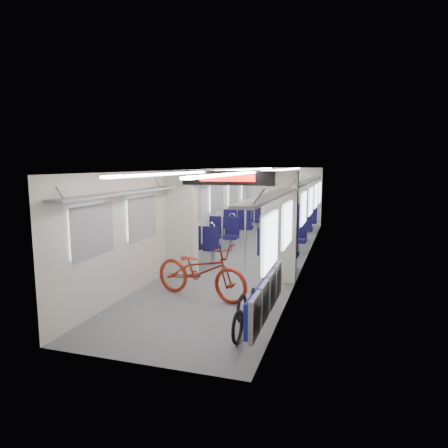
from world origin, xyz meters
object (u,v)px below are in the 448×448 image
object	(u,v)px
stanchion_near_left	(222,219)
stanchion_far_right	(277,207)
bike_hoop_a	(238,329)
bike_hoop_b	(242,310)
seat_bay_near_left	(214,237)
bike_hoop_c	(253,303)
seat_bay_far_right	(301,220)
seat_bay_far_left	(245,219)
stanchion_far_left	(254,206)
bicycle	(201,271)
seat_bay_near_right	(284,240)
stanchion_near_right	(245,222)
flip_bench	(266,296)

from	to	relation	value
stanchion_near_left	stanchion_far_right	world-z (taller)	same
bike_hoop_a	bike_hoop_b	bearing A→B (deg)	100.20
bike_hoop_b	seat_bay_near_left	distance (m)	4.55
bike_hoop_c	seat_bay_far_right	distance (m)	7.46
seat_bay_far_left	stanchion_far_left	xyz separation A→B (m)	(0.57, -1.09, 0.61)
bicycle	seat_bay_near_right	distance (m)	3.38
bike_hoop_a	stanchion_near_left	world-z (taller)	stanchion_near_left
seat_bay_far_right	bike_hoop_c	bearing A→B (deg)	-89.44
stanchion_far_right	stanchion_near_right	bearing A→B (deg)	-91.95
bicycle	bike_hoop_a	xyz separation A→B (m)	(1.15, -1.65, -0.30)
bicycle	seat_bay_far_left	distance (m)	6.65
bicycle	seat_bay_far_right	world-z (taller)	seat_bay_far_right
bike_hoop_a	seat_bay_near_left	bearing A→B (deg)	112.08
seat_bay_near_right	stanchion_far_left	xyz separation A→B (m)	(-1.30, 2.30, 0.60)
bike_hoop_a	stanchion_far_left	distance (m)	7.36
seat_bay_far_left	stanchion_far_right	world-z (taller)	stanchion_far_right
bike_hoop_a	stanchion_near_left	xyz separation A→B (m)	(-1.43, 3.87, 0.94)
bike_hoop_a	seat_bay_far_left	size ratio (longest dim) A/B	0.23
stanchion_near_left	seat_bay_near_left	bearing A→B (deg)	118.36
seat_bay_far_left	bike_hoop_a	bearing A→B (deg)	-76.50
seat_bay_near_left	seat_bay_near_right	size ratio (longest dim) A/B	0.91
bicycle	stanchion_far_right	world-z (taller)	stanchion_far_right
bike_hoop_c	flip_bench	bearing A→B (deg)	-63.33
flip_bench	seat_bay_far_left	size ratio (longest dim) A/B	1.02
bike_hoop_b	stanchion_near_left	distance (m)	3.53
bicycle	stanchion_near_right	size ratio (longest dim) A/B	0.84
seat_bay_near_right	bicycle	bearing A→B (deg)	-107.85
bicycle	seat_bay_near_left	size ratio (longest dim) A/B	1.00
bicycle	flip_bench	distance (m)	1.92
stanchion_near_left	stanchion_far_right	size ratio (longest dim) A/B	1.00
seat_bay_far_left	seat_bay_near_right	bearing A→B (deg)	-61.09
seat_bay_near_left	stanchion_near_left	distance (m)	1.31
bike_hoop_b	stanchion_far_right	distance (m)	6.42
bike_hoop_b	flip_bench	bearing A→B (deg)	-37.79
bike_hoop_a	bike_hoop_c	distance (m)	1.08
stanchion_near_right	bicycle	bearing A→B (deg)	-100.09
bike_hoop_c	seat_bay_far_left	world-z (taller)	seat_bay_far_left
seat_bay_near_right	seat_bay_far_left	distance (m)	3.87
flip_bench	seat_bay_far_right	distance (m)	8.15
bike_hoop_c	stanchion_near_right	world-z (taller)	stanchion_near_right
seat_bay_far_left	stanchion_far_left	distance (m)	1.37
flip_bench	stanchion_far_left	xyz separation A→B (m)	(-1.72, 6.77, 0.57)
flip_bench	stanchion_near_right	xyz separation A→B (m)	(-1.11, 3.19, 0.57)
seat_bay_near_left	stanchion_far_left	size ratio (longest dim) A/B	0.84
bike_hoop_c	seat_bay_near_left	xyz separation A→B (m)	(-1.94, 3.80, 0.32)
seat_bay_near_right	seat_bay_far_left	world-z (taller)	seat_bay_near_right
seat_bay_far_left	stanchion_near_right	distance (m)	4.85
seat_bay_near_left	seat_bay_far_right	xyz separation A→B (m)	(1.87, 3.65, 0.03)
seat_bay_near_right	stanchion_far_left	distance (m)	2.71
bike_hoop_a	stanchion_far_left	xyz separation A→B (m)	(-1.42, 7.16, 0.94)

